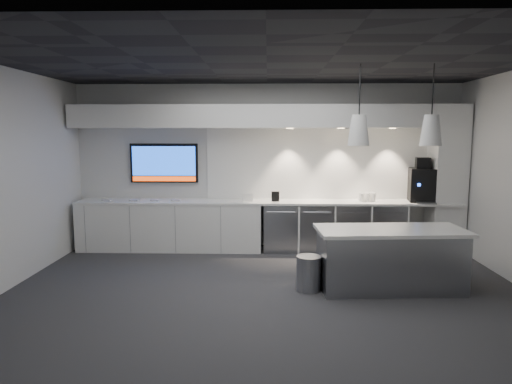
{
  "coord_description": "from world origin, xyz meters",
  "views": [
    {
      "loc": [
        0.02,
        -5.93,
        2.12
      ],
      "look_at": [
        -0.16,
        1.1,
        1.2
      ],
      "focal_mm": 32.0,
      "sensor_mm": 36.0,
      "label": 1
    }
  ],
  "objects_px": {
    "island": "(390,259)",
    "bin": "(309,273)",
    "wall_tv": "(164,163)",
    "coffee_machine": "(422,183)"
  },
  "relations": [
    {
      "from": "island",
      "to": "bin",
      "type": "height_order",
      "value": "island"
    },
    {
      "from": "island",
      "to": "bin",
      "type": "relative_size",
      "value": 4.29
    },
    {
      "from": "wall_tv",
      "to": "island",
      "type": "bearing_deg",
      "value": -33.02
    },
    {
      "from": "wall_tv",
      "to": "bin",
      "type": "bearing_deg",
      "value": -44.25
    },
    {
      "from": "island",
      "to": "bin",
      "type": "bearing_deg",
      "value": -179.44
    },
    {
      "from": "coffee_machine",
      "to": "bin",
      "type": "bearing_deg",
      "value": -125.56
    },
    {
      "from": "wall_tv",
      "to": "island",
      "type": "height_order",
      "value": "wall_tv"
    },
    {
      "from": "coffee_machine",
      "to": "wall_tv",
      "type": "bearing_deg",
      "value": -173.29
    },
    {
      "from": "bin",
      "to": "coffee_machine",
      "type": "xyz_separation_m",
      "value": [
        2.19,
        2.17,
        0.99
      ]
    },
    {
      "from": "island",
      "to": "bin",
      "type": "distance_m",
      "value": 1.12
    }
  ]
}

